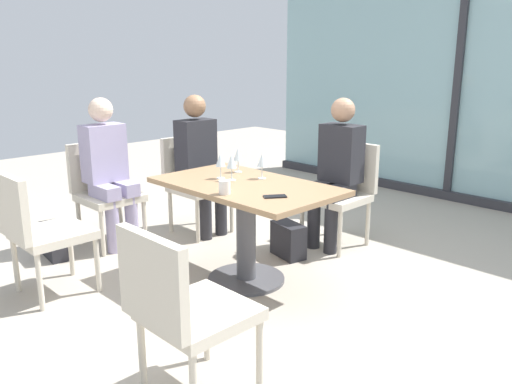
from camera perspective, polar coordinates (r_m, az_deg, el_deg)
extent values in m
plane|color=#A89E8E|center=(3.87, -1.07, -9.61)|extent=(12.00, 12.00, 0.00)
cube|color=#8EB7BC|center=(6.19, 21.31, 11.47)|extent=(5.01, 0.03, 2.70)
cube|color=#2D2D33|center=(6.16, 21.20, 11.47)|extent=(0.08, 0.06, 2.70)
cube|color=#2D2D33|center=(6.35, 20.12, -0.29)|extent=(5.01, 0.10, 0.10)
cube|color=#997551|center=(3.64, -1.12, 0.66)|extent=(1.30, 0.76, 0.04)
cylinder|color=#4C4C51|center=(3.74, -1.09, -4.77)|extent=(0.14, 0.14, 0.69)
cylinder|color=#4C4C51|center=(3.87, -1.07, -9.45)|extent=(0.56, 0.56, 0.02)
cube|color=beige|center=(4.62, -15.65, -0.59)|extent=(0.46, 0.46, 0.06)
cube|color=beige|center=(4.78, -17.32, 2.76)|extent=(0.05, 0.46, 0.42)
cylinder|color=beige|center=(4.42, -16.42, -4.37)|extent=(0.04, 0.04, 0.39)
cylinder|color=beige|center=(4.61, -12.07, -3.30)|extent=(0.04, 0.04, 0.39)
cylinder|color=beige|center=(4.76, -18.74, -3.19)|extent=(0.04, 0.04, 0.39)
cylinder|color=beige|center=(4.94, -14.59, -2.24)|extent=(0.04, 0.04, 0.39)
cube|color=beige|center=(4.48, 8.71, -0.67)|extent=(0.46, 0.46, 0.06)
cube|color=beige|center=(4.62, 10.69, 2.79)|extent=(0.46, 0.05, 0.42)
cylinder|color=beige|center=(4.51, 5.04, -3.42)|extent=(0.04, 0.04, 0.39)
cylinder|color=beige|center=(4.28, 9.13, -4.58)|extent=(0.04, 0.04, 0.39)
cylinder|color=beige|center=(4.81, 8.13, -2.36)|extent=(0.04, 0.04, 0.39)
cylinder|color=beige|center=(4.59, 12.10, -3.37)|extent=(0.04, 0.04, 0.39)
cube|color=beige|center=(4.79, -6.08, 0.42)|extent=(0.46, 0.46, 0.06)
cube|color=beige|center=(4.93, -7.98, 3.63)|extent=(0.05, 0.46, 0.42)
cylinder|color=beige|center=(4.58, -6.39, -3.19)|extent=(0.04, 0.04, 0.39)
cylinder|color=beige|center=(4.82, -2.67, -2.17)|extent=(0.04, 0.04, 0.39)
cylinder|color=beige|center=(4.88, -9.31, -2.14)|extent=(0.04, 0.04, 0.39)
cylinder|color=beige|center=(5.12, -5.67, -1.24)|extent=(0.04, 0.04, 0.39)
cube|color=beige|center=(3.81, -21.26, -4.31)|extent=(0.46, 0.46, 0.06)
cube|color=beige|center=(3.65, -25.18, -1.54)|extent=(0.46, 0.05, 0.42)
cylinder|color=beige|center=(3.79, -16.93, -7.64)|extent=(0.04, 0.04, 0.39)
cylinder|color=beige|center=(4.13, -19.57, -6.00)|extent=(0.04, 0.04, 0.39)
cylinder|color=beige|center=(3.64, -22.53, -9.09)|extent=(0.04, 0.04, 0.39)
cylinder|color=beige|center=(3.99, -24.77, -7.24)|extent=(0.04, 0.04, 0.39)
cube|color=beige|center=(2.53, -6.18, -13.05)|extent=(0.46, 0.46, 0.06)
cube|color=beige|center=(2.30, -11.29, -9.63)|extent=(0.46, 0.05, 0.42)
cylinder|color=beige|center=(2.63, 0.40, -17.49)|extent=(0.04, 0.04, 0.39)
cylinder|color=beige|center=(2.88, -5.42, -14.40)|extent=(0.04, 0.04, 0.39)
cylinder|color=beige|center=(2.69, -12.32, -17.07)|extent=(0.04, 0.04, 0.39)
cylinder|color=#9E93B7|center=(4.48, -15.37, -3.64)|extent=(0.11, 0.11, 0.45)
cube|color=#9E93B7|center=(4.48, -16.22, 0.05)|extent=(0.32, 0.13, 0.11)
cylinder|color=#9E93B7|center=(4.56, -13.41, -3.16)|extent=(0.11, 0.11, 0.45)
cube|color=#9E93B7|center=(4.57, -14.25, 0.45)|extent=(0.32, 0.13, 0.11)
cube|color=#9E93B7|center=(4.58, -16.28, 4.12)|extent=(0.20, 0.34, 0.48)
sphere|color=beige|center=(4.53, -16.61, 8.60)|extent=(0.20, 0.20, 0.20)
cylinder|color=#28282D|center=(4.45, 6.33, -3.29)|extent=(0.11, 0.11, 0.45)
cube|color=#28282D|center=(4.45, 7.21, 0.41)|extent=(0.13, 0.32, 0.11)
cylinder|color=#28282D|center=(4.35, 8.17, -3.80)|extent=(0.11, 0.11, 0.45)
cube|color=#28282D|center=(4.34, 9.07, 0.00)|extent=(0.13, 0.32, 0.11)
cube|color=#28282D|center=(4.43, 9.29, 4.20)|extent=(0.34, 0.20, 0.48)
sphere|color=tan|center=(4.38, 9.49, 8.83)|extent=(0.20, 0.20, 0.20)
cylinder|color=#28282D|center=(4.65, -5.53, -2.48)|extent=(0.11, 0.11, 0.45)
cube|color=#28282D|center=(4.65, -6.36, 1.07)|extent=(0.32, 0.13, 0.11)
cylinder|color=#28282D|center=(4.76, -3.85, -2.04)|extent=(0.11, 0.11, 0.45)
cube|color=#28282D|center=(4.76, -4.66, 1.43)|extent=(0.32, 0.13, 0.11)
cube|color=#28282D|center=(4.75, -6.59, 4.98)|extent=(0.20, 0.34, 0.48)
sphere|color=#936B4C|center=(4.70, -6.72, 9.31)|extent=(0.20, 0.20, 0.20)
cylinder|color=silver|center=(3.99, -1.96, 2.23)|extent=(0.06, 0.06, 0.00)
cylinder|color=silver|center=(3.98, -1.96, 2.86)|extent=(0.01, 0.01, 0.08)
cone|color=silver|center=(3.96, -1.97, 4.13)|extent=(0.07, 0.07, 0.09)
cylinder|color=silver|center=(3.79, -3.87, 1.53)|extent=(0.06, 0.06, 0.00)
cylinder|color=silver|center=(3.78, -3.88, 2.19)|extent=(0.01, 0.01, 0.08)
cone|color=silver|center=(3.76, -3.90, 3.53)|extent=(0.07, 0.07, 0.09)
cylinder|color=silver|center=(3.73, -2.66, 1.33)|extent=(0.06, 0.06, 0.00)
cylinder|color=silver|center=(3.72, -2.67, 2.00)|extent=(0.01, 0.01, 0.08)
cone|color=silver|center=(3.70, -2.69, 3.36)|extent=(0.07, 0.07, 0.09)
cylinder|color=silver|center=(3.78, 0.66, 1.51)|extent=(0.06, 0.06, 0.00)
cylinder|color=silver|center=(3.77, 0.66, 2.18)|extent=(0.01, 0.01, 0.08)
cone|color=silver|center=(3.75, 0.67, 3.52)|extent=(0.07, 0.07, 0.09)
cylinder|color=white|center=(3.35, -3.45, 0.53)|extent=(0.08, 0.08, 0.09)
cube|color=black|center=(3.29, 2.09, -0.49)|extent=(0.14, 0.16, 0.01)
cube|color=#232328|center=(4.54, -21.03, -5.00)|extent=(0.32, 0.20, 0.28)
cube|color=#232328|center=(4.27, 3.55, -5.26)|extent=(0.33, 0.22, 0.28)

